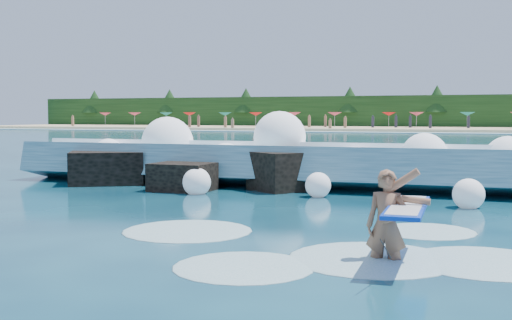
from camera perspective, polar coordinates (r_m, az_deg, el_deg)
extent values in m
plane|color=#07293E|center=(12.21, -9.97, -6.08)|extent=(200.00, 200.00, 0.00)
cube|color=tan|center=(88.60, 16.40, 2.63)|extent=(140.00, 20.00, 0.40)
cube|color=silver|center=(77.63, 15.84, 2.34)|extent=(140.00, 5.00, 0.08)
cube|color=black|center=(98.56, 16.83, 4.08)|extent=(140.00, 4.00, 5.00)
cube|color=#346F83|center=(18.87, 5.37, -1.01)|extent=(19.03, 2.90, 1.59)
cube|color=white|center=(19.61, 5.98, 0.57)|extent=(19.03, 1.34, 0.74)
cube|color=black|center=(20.33, -13.09, -0.92)|extent=(2.73, 2.53, 1.19)
cube|color=black|center=(18.15, -6.55, -1.71)|extent=(1.68, 1.32, 0.92)
cube|color=black|center=(18.22, 2.77, -1.26)|extent=(2.27, 2.34, 1.28)
imported|color=#8B5C40|center=(9.44, 11.53, -5.77)|extent=(0.60, 0.41, 1.63)
cube|color=#0C39CC|center=(9.41, 13.29, -4.10)|extent=(0.60, 2.24, 0.06)
cube|color=white|center=(9.41, 13.29, -4.02)|extent=(0.50, 2.06, 0.06)
cylinder|color=black|center=(8.27, 11.48, -7.78)|extent=(0.01, 0.91, 0.43)
sphere|color=white|center=(21.47, -12.96, 0.54)|extent=(1.00, 1.00, 1.00)
sphere|color=white|center=(21.02, -7.87, 1.52)|extent=(1.70, 1.70, 1.70)
sphere|color=white|center=(19.48, -2.70, -0.11)|extent=(1.11, 1.11, 1.11)
sphere|color=white|center=(19.65, 2.12, 2.03)|extent=(1.60, 1.60, 1.60)
sphere|color=white|center=(18.52, 8.66, -0.39)|extent=(1.01, 1.01, 1.01)
sphere|color=white|center=(18.26, 14.74, 0.32)|extent=(1.29, 1.29, 1.29)
sphere|color=white|center=(18.74, 21.46, 0.10)|extent=(1.24, 1.24, 1.24)
sphere|color=white|center=(17.35, -5.29, -1.97)|extent=(0.77, 0.77, 0.77)
sphere|color=white|center=(16.70, 5.54, -2.24)|extent=(0.67, 0.67, 0.67)
sphere|color=white|center=(15.46, 18.37, -2.92)|extent=(0.73, 0.73, 0.73)
ellipsoid|color=silver|center=(9.75, 10.22, -8.65)|extent=(2.50, 2.50, 0.12)
ellipsoid|color=silver|center=(9.11, -1.13, -9.50)|extent=(2.02, 2.02, 0.10)
ellipsoid|color=silver|center=(9.94, 19.63, -8.58)|extent=(2.27, 2.27, 0.11)
ellipsoid|color=silver|center=(11.92, -6.13, -6.28)|extent=(2.40, 2.40, 0.12)
ellipsoid|color=silver|center=(12.22, 14.88, -6.14)|extent=(1.80, 1.80, 0.09)
cone|color=#CA3B58|center=(111.33, -13.26, 4.00)|extent=(2.00, 2.00, 0.50)
cone|color=#CA3B58|center=(105.01, -10.74, 4.04)|extent=(2.00, 2.00, 0.50)
cone|color=#137A75|center=(104.57, -8.00, 4.07)|extent=(2.00, 2.00, 0.50)
cone|color=red|center=(98.97, -5.94, 4.09)|extent=(2.00, 2.00, 0.50)
cone|color=#137A75|center=(99.29, -2.78, 4.11)|extent=(2.00, 2.00, 0.50)
cone|color=red|center=(96.10, -0.03, 4.11)|extent=(2.00, 2.00, 0.50)
cone|color=#CA3B58|center=(93.45, 3.40, 4.11)|extent=(2.00, 2.00, 0.50)
cone|color=#CA3B58|center=(91.51, 7.01, 4.09)|extent=(2.00, 2.00, 0.50)
cone|color=red|center=(93.59, 11.72, 4.03)|extent=(2.00, 2.00, 0.50)
cone|color=#CA3B58|center=(90.07, 14.08, 4.00)|extent=(2.00, 2.00, 0.50)
cone|color=#137A75|center=(89.74, 18.27, 3.91)|extent=(2.00, 2.00, 0.50)
cube|color=#3F332D|center=(86.73, 4.08, 3.35)|extent=(0.35, 0.22, 1.40)
cube|color=#8C664C|center=(81.21, 19.56, 3.11)|extent=(0.35, 0.22, 1.48)
cube|color=#262633|center=(107.92, -13.18, 3.39)|extent=(0.35, 0.22, 1.43)
cube|color=#3F332D|center=(98.41, -3.29, 3.49)|extent=(0.35, 0.22, 1.60)
cube|color=brown|center=(82.44, 8.81, 3.26)|extent=(0.35, 0.22, 1.36)
cube|color=#262633|center=(98.83, -16.00, 3.10)|extent=(0.35, 0.22, 1.39)
cube|color=brown|center=(91.70, 3.37, 3.42)|extent=(0.35, 0.22, 1.50)
cube|color=#8C664C|center=(89.57, 5.93, 3.35)|extent=(0.35, 0.22, 1.38)
cube|color=#262633|center=(102.47, -15.98, 3.35)|extent=(0.35, 0.22, 1.56)
cube|color=brown|center=(84.56, 19.93, 3.15)|extent=(0.35, 0.22, 1.55)
cube|color=#8C664C|center=(96.15, 3.35, 3.43)|extent=(0.35, 0.22, 1.44)
cube|color=#262633|center=(87.31, 18.37, 3.20)|extent=(0.35, 0.22, 1.52)
cube|color=brown|center=(91.08, 3.83, 3.43)|extent=(0.35, 0.22, 1.54)
cube|color=#8C664C|center=(104.01, -13.22, 3.41)|extent=(0.35, 0.22, 1.56)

